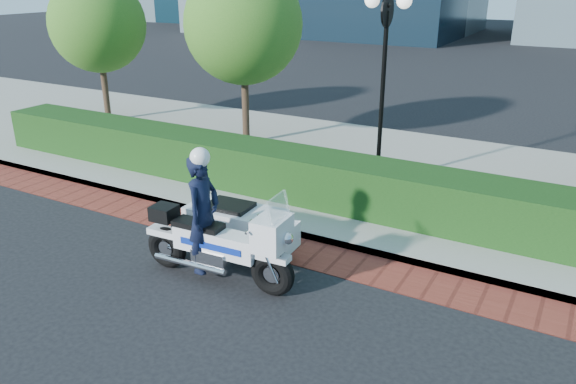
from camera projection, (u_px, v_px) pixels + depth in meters
The scene contains 8 objects.
ground at pixel (208, 275), 9.42m from camera, with size 120.00×120.00×0.00m, color black.
brick_strip at pixel (256, 240), 10.63m from camera, with size 60.00×1.00×0.01m, color maroon.
sidewalk at pixel (351, 169), 14.26m from camera, with size 60.00×8.00×0.15m, color gray.
hedge_main at pixel (308, 176), 12.10m from camera, with size 18.00×1.20×1.00m, color black.
lamppost at pixel (384, 61), 12.10m from camera, with size 1.02×0.70×4.21m.
tree_a at pixel (97, 24), 17.63m from camera, with size 3.00×3.00×4.58m.
tree_b at pixel (243, 25), 15.04m from camera, with size 3.20×3.20×4.89m.
police_motorcycle at pixel (224, 227), 9.37m from camera, with size 2.78×1.96×2.25m.
Camera 1 is at (5.22, -6.54, 4.73)m, focal length 35.00 mm.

